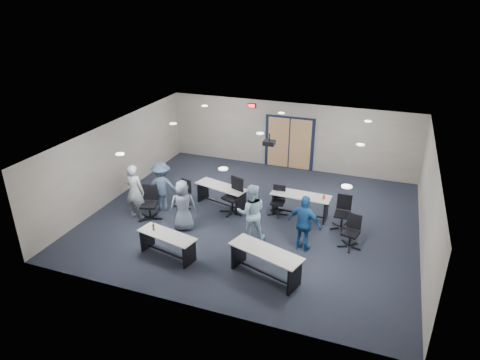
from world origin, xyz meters
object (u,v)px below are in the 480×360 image
(chair_back_a, at_px, (183,194))
(chair_back_b, at_px, (232,196))
(chair_loose_left, at_px, (149,204))
(person_plaid, at_px, (183,205))
(table_back_right, at_px, (301,201))
(person_back, at_px, (162,186))
(chair_back_d, at_px, (343,213))
(person_navy, at_px, (304,224))
(table_back_left, at_px, (221,192))
(chair_back_c, at_px, (278,201))
(person_gray, at_px, (135,192))
(person_lightblue, at_px, (251,212))
(chair_loose_right, at_px, (351,232))
(table_front_left, at_px, (167,241))
(table_front_right, at_px, (266,259))

(chair_back_a, height_order, chair_back_b, chair_back_b)
(chair_loose_left, distance_m, person_plaid, 1.30)
(table_back_right, height_order, person_back, person_back)
(chair_back_d, distance_m, person_plaid, 4.82)
(person_navy, height_order, person_back, person_back)
(table_back_left, height_order, chair_back_b, chair_back_b)
(chair_back_b, xyz_separation_m, chair_back_c, (1.42, 0.39, -0.11))
(person_plaid, bearing_deg, person_navy, 154.77)
(chair_back_b, distance_m, chair_back_d, 3.50)
(person_back, bearing_deg, person_navy, 150.82)
(person_navy, bearing_deg, person_gray, 14.24)
(person_lightblue, bearing_deg, person_navy, 156.38)
(table_back_right, relative_size, person_lightblue, 1.11)
(chair_loose_right, distance_m, person_gray, 6.66)
(table_front_left, height_order, person_navy, person_navy)
(table_back_left, xyz_separation_m, person_plaid, (-0.50, -1.79, 0.29))
(table_front_right, relative_size, chair_back_c, 2.11)
(table_back_right, bearing_deg, person_lightblue, -117.75)
(person_plaid, bearing_deg, chair_back_a, -88.81)
(table_front_right, distance_m, chair_back_d, 3.44)
(chair_back_a, height_order, chair_back_d, chair_back_d)
(chair_back_d, bearing_deg, person_lightblue, -148.43)
(person_navy, bearing_deg, person_back, 5.15)
(chair_loose_left, height_order, chair_loose_right, chair_loose_left)
(chair_back_d, xyz_separation_m, person_navy, (-0.85, -1.55, 0.31))
(chair_back_d, xyz_separation_m, chair_loose_right, (0.36, -0.98, -0.04))
(table_back_right, bearing_deg, chair_back_c, -165.60)
(person_lightblue, bearing_deg, person_plaid, -16.03)
(person_lightblue, bearing_deg, chair_back_c, -122.49)
(person_gray, bearing_deg, person_plaid, 176.13)
(person_gray, bearing_deg, person_lightblue, -179.18)
(chair_back_b, bearing_deg, chair_back_c, 37.06)
(table_back_left, height_order, person_plaid, person_plaid)
(chair_back_b, height_order, chair_back_d, chair_back_b)
(chair_back_b, relative_size, chair_loose_right, 1.21)
(table_back_left, xyz_separation_m, table_back_right, (2.65, 0.20, 0.03))
(table_front_right, bearing_deg, chair_loose_left, 177.80)
(chair_back_a, relative_size, chair_back_c, 0.98)
(chair_back_d, bearing_deg, table_front_right, -115.32)
(person_navy, bearing_deg, person_lightblue, 11.59)
(person_back, bearing_deg, table_back_left, -172.45)
(person_plaid, height_order, person_back, person_back)
(table_back_right, distance_m, chair_back_d, 1.41)
(person_gray, relative_size, person_navy, 1.10)
(chair_back_c, bearing_deg, chair_loose_left, -158.30)
(table_front_right, bearing_deg, chair_back_d, 82.55)
(chair_back_a, bearing_deg, chair_back_c, 26.98)
(table_back_left, bearing_deg, person_plaid, -90.55)
(table_back_right, xyz_separation_m, chair_back_d, (1.37, -0.33, 0.00))
(chair_loose_right, bearing_deg, chair_loose_left, -161.60)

